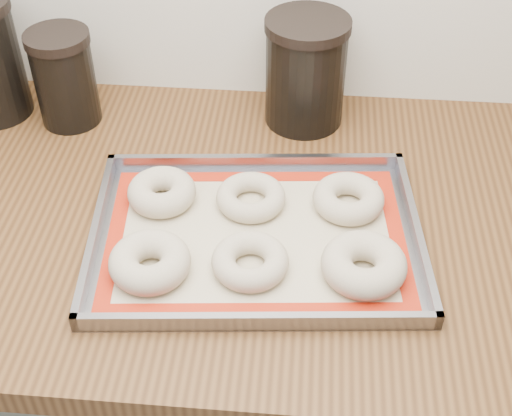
# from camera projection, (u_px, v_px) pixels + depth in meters

# --- Properties ---
(cabinet) EXTENTS (3.00, 0.65, 0.86)m
(cabinet) POSITION_uv_depth(u_px,v_px,m) (183.00, 387.00, 1.38)
(cabinet) COLOR #5E665A
(cabinet) RESTS_ON floor
(countertop) EXTENTS (3.06, 0.68, 0.04)m
(countertop) POSITION_uv_depth(u_px,v_px,m) (163.00, 215.00, 1.08)
(countertop) COLOR brown
(countertop) RESTS_ON cabinet
(baking_tray) EXTENTS (0.49, 0.37, 0.03)m
(baking_tray) POSITION_uv_depth(u_px,v_px,m) (256.00, 236.00, 1.00)
(baking_tray) COLOR gray
(baking_tray) RESTS_ON countertop
(baking_mat) EXTENTS (0.45, 0.33, 0.00)m
(baking_mat) POSITION_uv_depth(u_px,v_px,m) (256.00, 237.00, 1.01)
(baking_mat) COLOR #C6B793
(baking_mat) RESTS_ON baking_tray
(bagel_front_left) EXTENTS (0.14, 0.14, 0.04)m
(bagel_front_left) POSITION_uv_depth(u_px,v_px,m) (150.00, 262.00, 0.94)
(bagel_front_left) COLOR beige
(bagel_front_left) RESTS_ON baking_mat
(bagel_front_mid) EXTENTS (0.13, 0.13, 0.03)m
(bagel_front_mid) POSITION_uv_depth(u_px,v_px,m) (250.00, 261.00, 0.95)
(bagel_front_mid) COLOR beige
(bagel_front_mid) RESTS_ON baking_mat
(bagel_front_right) EXTENTS (0.14, 0.14, 0.04)m
(bagel_front_right) POSITION_uv_depth(u_px,v_px,m) (364.00, 265.00, 0.94)
(bagel_front_right) COLOR beige
(bagel_front_right) RESTS_ON baking_mat
(bagel_back_left) EXTENTS (0.13, 0.13, 0.04)m
(bagel_back_left) POSITION_uv_depth(u_px,v_px,m) (162.00, 192.00, 1.05)
(bagel_back_left) COLOR beige
(bagel_back_left) RESTS_ON baking_mat
(bagel_back_mid) EXTENTS (0.12, 0.12, 0.03)m
(bagel_back_mid) POSITION_uv_depth(u_px,v_px,m) (251.00, 197.00, 1.05)
(bagel_back_mid) COLOR beige
(bagel_back_mid) RESTS_ON baking_mat
(bagel_back_right) EXTENTS (0.12, 0.12, 0.03)m
(bagel_back_right) POSITION_uv_depth(u_px,v_px,m) (348.00, 198.00, 1.04)
(bagel_back_right) COLOR beige
(bagel_back_right) RESTS_ON baking_mat
(canister_mid) EXTENTS (0.11, 0.11, 0.16)m
(canister_mid) POSITION_uv_depth(u_px,v_px,m) (65.00, 78.00, 1.18)
(canister_mid) COLOR black
(canister_mid) RESTS_ON countertop
(canister_right) EXTENTS (0.14, 0.14, 0.19)m
(canister_right) POSITION_uv_depth(u_px,v_px,m) (306.00, 71.00, 1.17)
(canister_right) COLOR black
(canister_right) RESTS_ON countertop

